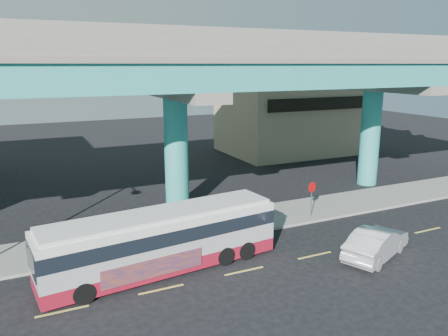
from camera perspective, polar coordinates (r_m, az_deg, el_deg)
name	(u,v)px	position (r m, az deg, el deg)	size (l,w,h in m)	color
ground	(241,268)	(21.10, 2.27, -12.97)	(120.00, 120.00, 0.00)	black
sidewalk	(198,228)	(25.65, -3.44, -7.86)	(70.00, 4.00, 0.15)	gray
lane_markings	(244,271)	(20.86, 2.66, -13.28)	(58.00, 0.12, 0.01)	#D8C64C
viaduct	(174,68)	(27.30, -6.60, 12.85)	(52.00, 12.40, 11.70)	teal
building_beige	(291,119)	(48.26, 8.78, 6.28)	(14.00, 10.23, 7.00)	tan
transit_bus	(162,239)	(20.48, -8.07, -9.12)	(11.34, 3.63, 2.86)	maroon
sedan	(376,243)	(23.18, 19.28, -9.19)	(4.87, 3.31, 1.52)	#B6B6BB
stop_sign	(312,192)	(27.31, 11.40, -3.10)	(0.66, 0.17, 2.23)	gray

